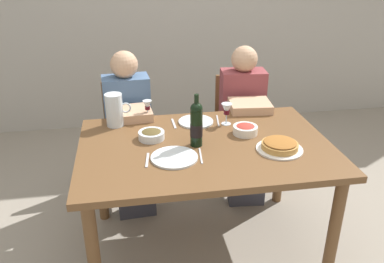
% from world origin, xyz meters
% --- Properties ---
extents(ground_plane, '(8.00, 8.00, 0.00)m').
position_xyz_m(ground_plane, '(0.00, 0.00, 0.00)').
color(ground_plane, gray).
extents(dining_table, '(1.50, 1.00, 0.76)m').
position_xyz_m(dining_table, '(0.00, 0.00, 0.67)').
color(dining_table, brown).
rests_on(dining_table, ground).
extents(wine_bottle, '(0.07, 0.07, 0.32)m').
position_xyz_m(wine_bottle, '(-0.06, 0.00, 0.90)').
color(wine_bottle, black).
rests_on(wine_bottle, dining_table).
extents(water_pitcher, '(0.17, 0.11, 0.22)m').
position_xyz_m(water_pitcher, '(-0.53, 0.37, 0.86)').
color(water_pitcher, silver).
rests_on(water_pitcher, dining_table).
extents(baked_tart, '(0.27, 0.27, 0.06)m').
position_xyz_m(baked_tart, '(0.41, -0.14, 0.79)').
color(baked_tart, white).
rests_on(baked_tart, dining_table).
extents(salad_bowl, '(0.15, 0.15, 0.06)m').
position_xyz_m(salad_bowl, '(0.27, 0.10, 0.79)').
color(salad_bowl, white).
rests_on(salad_bowl, dining_table).
extents(olive_bowl, '(0.16, 0.16, 0.06)m').
position_xyz_m(olive_bowl, '(-0.31, 0.13, 0.79)').
color(olive_bowl, silver).
rests_on(olive_bowl, dining_table).
extents(wine_glass_left_diner, '(0.07, 0.07, 0.14)m').
position_xyz_m(wine_glass_left_diner, '(0.19, 0.27, 0.86)').
color(wine_glass_left_diner, silver).
rests_on(wine_glass_left_diner, dining_table).
extents(wine_glass_right_diner, '(0.06, 0.06, 0.14)m').
position_xyz_m(wine_glass_right_diner, '(-0.31, 0.42, 0.86)').
color(wine_glass_right_diner, silver).
rests_on(wine_glass_right_diner, dining_table).
extents(dinner_plate_left_setting, '(0.26, 0.26, 0.01)m').
position_xyz_m(dinner_plate_left_setting, '(-0.21, -0.14, 0.77)').
color(dinner_plate_left_setting, silver).
rests_on(dinner_plate_left_setting, dining_table).
extents(dinner_plate_right_setting, '(0.23, 0.23, 0.01)m').
position_xyz_m(dinner_plate_right_setting, '(0.00, 0.33, 0.77)').
color(dinner_plate_right_setting, silver).
rests_on(dinner_plate_right_setting, dining_table).
extents(fork_left_setting, '(0.03, 0.16, 0.00)m').
position_xyz_m(fork_left_setting, '(-0.36, -0.14, 0.76)').
color(fork_left_setting, silver).
rests_on(fork_left_setting, dining_table).
extents(knife_left_setting, '(0.03, 0.18, 0.00)m').
position_xyz_m(knife_left_setting, '(-0.06, -0.14, 0.76)').
color(knife_left_setting, silver).
rests_on(knife_left_setting, dining_table).
extents(knife_right_setting, '(0.04, 0.18, 0.00)m').
position_xyz_m(knife_right_setting, '(0.15, 0.33, 0.76)').
color(knife_right_setting, silver).
rests_on(knife_right_setting, dining_table).
extents(spoon_right_setting, '(0.02, 0.16, 0.00)m').
position_xyz_m(spoon_right_setting, '(-0.15, 0.33, 0.76)').
color(spoon_right_setting, silver).
rests_on(spoon_right_setting, dining_table).
extents(chair_left, '(0.43, 0.43, 0.87)m').
position_xyz_m(chair_left, '(-0.46, 0.89, 0.50)').
color(chair_left, brown).
rests_on(chair_left, ground).
extents(diner_left, '(0.36, 0.52, 1.16)m').
position_xyz_m(diner_left, '(-0.44, 0.65, 0.62)').
color(diner_left, '#4C6B93').
rests_on(diner_left, ground).
extents(chair_right, '(0.43, 0.43, 0.87)m').
position_xyz_m(chair_right, '(0.46, 0.89, 0.50)').
color(chair_right, brown).
rests_on(chair_right, ground).
extents(diner_right, '(0.37, 0.53, 1.16)m').
position_xyz_m(diner_right, '(0.44, 0.66, 0.62)').
color(diner_right, '#8E3D42').
rests_on(diner_right, ground).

